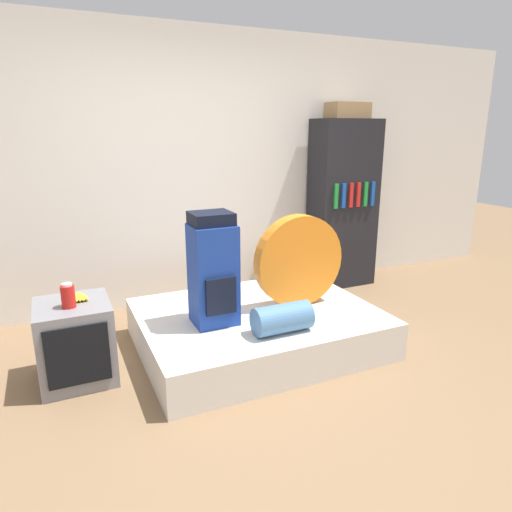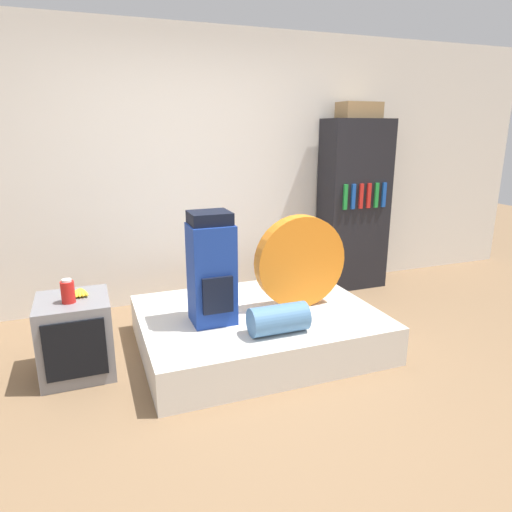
% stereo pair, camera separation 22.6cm
% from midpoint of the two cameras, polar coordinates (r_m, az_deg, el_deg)
% --- Properties ---
extents(ground_plane, '(16.00, 16.00, 0.00)m').
position_cam_midpoint_polar(ground_plane, '(3.11, 0.29, -17.16)').
color(ground_plane, '#846647').
extents(wall_back, '(8.00, 0.05, 2.60)m').
position_cam_midpoint_polar(wall_back, '(4.51, -10.53, 10.53)').
color(wall_back, white).
rests_on(wall_back, ground_plane).
extents(bed, '(1.81, 1.40, 0.30)m').
position_cam_midpoint_polar(bed, '(3.68, -1.60, -8.99)').
color(bed, silver).
rests_on(bed, ground_plane).
extents(backpack, '(0.31, 0.31, 0.82)m').
position_cam_midpoint_polar(backpack, '(3.30, -7.32, -1.82)').
color(backpack, navy).
rests_on(backpack, bed).
extents(tent_bag, '(0.74, 0.12, 0.74)m').
position_cam_midpoint_polar(tent_bag, '(3.64, 3.58, -0.61)').
color(tent_bag, orange).
rests_on(tent_bag, bed).
extents(sleeping_roll, '(0.41, 0.21, 0.21)m').
position_cam_midpoint_polar(sleeping_roll, '(3.22, 1.28, -7.83)').
color(sleeping_roll, teal).
rests_on(sleeping_roll, bed).
extents(television, '(0.48, 0.52, 0.56)m').
position_cam_midpoint_polar(television, '(3.44, -23.41, -9.82)').
color(television, gray).
rests_on(television, ground_plane).
extents(canister, '(0.09, 0.09, 0.16)m').
position_cam_midpoint_polar(canister, '(3.26, -24.30, -4.59)').
color(canister, red).
rests_on(canister, television).
extents(banana_bunch, '(0.13, 0.17, 0.04)m').
position_cam_midpoint_polar(banana_bunch, '(3.39, -23.05, -4.74)').
color(banana_bunch, yellow).
rests_on(banana_bunch, television).
extents(bookshelf, '(0.69, 0.40, 1.78)m').
position_cam_midpoint_polar(bookshelf, '(5.02, 9.54, 6.36)').
color(bookshelf, black).
rests_on(bookshelf, ground_plane).
extents(cardboard_box, '(0.42, 0.26, 0.16)m').
position_cam_midpoint_polar(cardboard_box, '(5.00, 10.06, 17.47)').
color(cardboard_box, '#A88456').
rests_on(cardboard_box, bookshelf).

